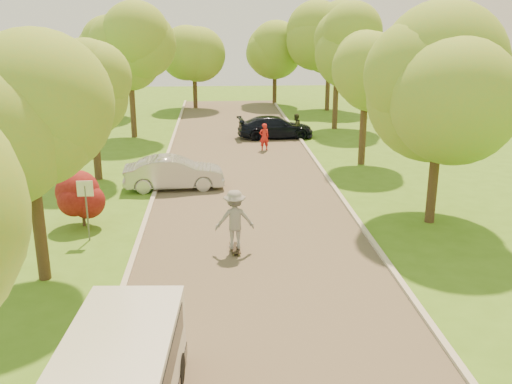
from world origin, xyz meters
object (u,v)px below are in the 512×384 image
object	(u,v)px
street_sign	(86,198)
dark_sedan	(275,127)
person_striped	(264,137)
longboard	(235,248)
person_olive	(296,126)
silver_sedan	(174,173)
skateboarder	(235,219)

from	to	relation	value
street_sign	dark_sedan	distance (m)	19.02
person_striped	longboard	bearing A→B (deg)	66.86
person_olive	dark_sedan	bearing A→B (deg)	-61.22
dark_sedan	person_striped	xyz separation A→B (m)	(-1.02, -3.53, 0.10)
street_sign	person_olive	world-z (taller)	street_sign
person_striped	person_olive	xyz separation A→B (m)	(2.30, 3.15, 0.01)
street_sign	longboard	distance (m)	5.44
dark_sedan	person_striped	distance (m)	3.68
silver_sedan	skateboarder	bearing A→B (deg)	-165.35
street_sign	skateboarder	world-z (taller)	street_sign
silver_sedan	dark_sedan	size ratio (longest dim) A/B	0.93
silver_sedan	person_striped	world-z (taller)	person_striped
person_striped	person_olive	distance (m)	3.90
person_olive	silver_sedan	bearing A→B (deg)	11.97
skateboarder	person_olive	size ratio (longest dim) A/B	1.24
skateboarder	silver_sedan	bearing A→B (deg)	-75.90
dark_sedan	skateboarder	bearing A→B (deg)	166.05
person_olive	street_sign	bearing A→B (deg)	15.71
silver_sedan	skateboarder	distance (m)	7.90
silver_sedan	longboard	xyz separation A→B (m)	(2.50, -7.48, -0.63)
street_sign	skateboarder	distance (m)	5.26
person_olive	skateboarder	bearing A→B (deg)	31.52
dark_sedan	silver_sedan	bearing A→B (deg)	148.34
longboard	person_olive	bearing A→B (deg)	-108.46
person_striped	person_olive	bearing A→B (deg)	-140.71
street_sign	skateboarder	bearing A→B (deg)	-14.87
dark_sedan	skateboarder	world-z (taller)	skateboarder
dark_sedan	person_olive	size ratio (longest dim) A/B	3.00
longboard	street_sign	bearing A→B (deg)	-19.23
longboard	person_striped	bearing A→B (deg)	-102.89
street_sign	skateboarder	xyz separation A→B (m)	(5.07, -1.35, -0.43)
street_sign	person_striped	bearing A→B (deg)	61.67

